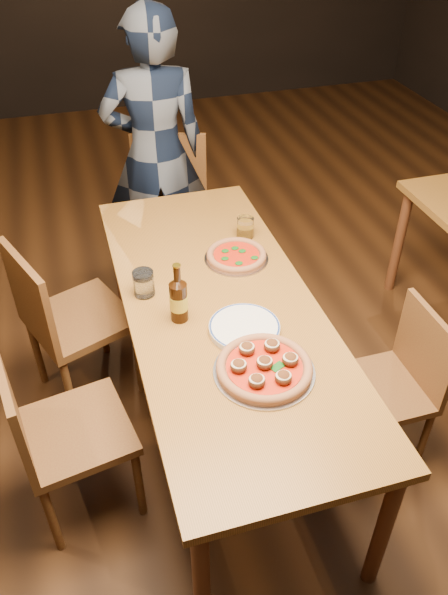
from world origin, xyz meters
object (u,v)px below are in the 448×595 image
object	(u,v)px
chair_end	(168,217)
plate_stack	(244,328)
pizza_margherita	(236,256)
diner	(156,154)
table_main	(221,316)
chair_main_sw	(79,317)
pizza_meatball	(264,367)
chair_main_e	(381,388)
amber_glass	(245,227)
water_glass	(144,283)
chair_main_nw	(75,430)
beer_bottle	(179,301)

from	to	relation	value
chair_end	plate_stack	size ratio (longest dim) A/B	3.42
pizza_margherita	diner	bearing A→B (deg)	99.46
table_main	chair_main_sw	bearing A→B (deg)	145.38
pizza_meatball	chair_main_sw	bearing A→B (deg)	127.04
pizza_margherita	plate_stack	world-z (taller)	pizza_margherita
chair_main_e	amber_glass	bearing A→B (deg)	-157.26
water_glass	diner	size ratio (longest dim) A/B	0.07
chair_main_nw	pizza_meatball	bearing A→B (deg)	-113.98
chair_end	plate_stack	bearing A→B (deg)	-70.20
chair_main_sw	pizza_meatball	size ratio (longest dim) A/B	2.50
table_main	diner	distance (m)	1.36
plate_stack	water_glass	world-z (taller)	water_glass
chair_main_e	plate_stack	bearing A→B (deg)	-106.90
chair_main_nw	plate_stack	distance (m)	0.79
chair_end	beer_bottle	xyz separation A→B (m)	(-0.20, -1.25, 0.35)
chair_end	amber_glass	world-z (taller)	chair_end
table_main	chair_end	world-z (taller)	chair_end
chair_end	beer_bottle	world-z (taller)	beer_bottle
diner	chair_end	bearing A→B (deg)	104.11
chair_main_e	chair_end	world-z (taller)	chair_end
chair_end	diner	bearing A→B (deg)	116.29
chair_main_sw	beer_bottle	size ratio (longest dim) A/B	3.59
table_main	pizza_meatball	distance (m)	0.45
pizza_meatball	chair_end	bearing A→B (deg)	91.17
pizza_meatball	beer_bottle	world-z (taller)	beer_bottle
diner	chair_main_nw	bearing A→B (deg)	73.64
table_main	amber_glass	bearing A→B (deg)	60.97
pizza_meatball	amber_glass	bearing A→B (deg)	76.32
water_glass	amber_glass	size ratio (longest dim) A/B	1.09
chair_main_nw	chair_main_e	bearing A→B (deg)	-105.05
plate_stack	water_glass	bearing A→B (deg)	133.99
chair_end	water_glass	xyz separation A→B (m)	(-0.31, -1.05, 0.32)
chair_main_nw	amber_glass	size ratio (longest dim) A/B	8.58
chair_main_e	diner	distance (m)	1.89
table_main	beer_bottle	size ratio (longest dim) A/B	7.54
water_glass	chair_main_nw	bearing A→B (deg)	-132.55
chair_main_e	pizza_meatball	size ratio (longest dim) A/B	2.17
pizza_margherita	chair_main_sw	bearing A→B (deg)	171.49
table_main	chair_main_nw	size ratio (longest dim) A/B	2.21
plate_stack	amber_glass	bearing A→B (deg)	71.77
table_main	beer_bottle	distance (m)	0.26
table_main	chair_main_nw	xyz separation A→B (m)	(-0.68, -0.26, -0.23)
table_main	chair_end	bearing A→B (deg)	89.58
chair_main_sw	beer_bottle	xyz separation A→B (m)	(0.41, -0.46, 0.37)
water_glass	chair_end	bearing A→B (deg)	73.55
chair_main_e	plate_stack	size ratio (longest dim) A/B	2.87
chair_main_nw	pizza_margherita	world-z (taller)	chair_main_nw
beer_bottle	amber_glass	bearing A→B (deg)	49.07
water_glass	amber_glass	distance (m)	0.65
chair_main_e	beer_bottle	distance (m)	0.98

